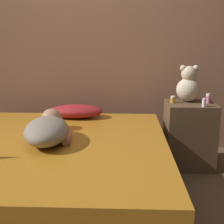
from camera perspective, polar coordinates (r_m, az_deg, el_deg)
The scene contains 10 objects.
ground_plane at distance 2.56m, azimuth -9.25°, elevation -15.10°, with size 12.00×12.00×0.00m, color brown.
wall_back at distance 3.45m, azimuth -6.01°, elevation 14.77°, with size 8.00×0.06×2.60m.
bed at distance 2.46m, azimuth -9.45°, elevation -10.50°, with size 1.65×1.87×0.45m.
nightstand at distance 3.09m, azimuth 13.88°, elevation -4.01°, with size 0.44×0.43×0.62m.
pillow at distance 3.06m, azimuth -6.62°, elevation 0.15°, with size 0.52×0.27×0.13m.
person_lying at distance 2.41m, azimuth -11.62°, elevation -3.05°, with size 0.38×0.73×0.19m.
teddy_bear at distance 3.04m, azimuth 13.80°, elevation 4.67°, with size 0.23×0.23×0.34m.
bottle_amber at distance 2.96m, azimuth 11.06°, elevation 2.25°, with size 0.04×0.04×0.07m.
bottle_pink at distance 3.02m, azimuth 17.18°, elevation 2.36°, with size 0.04×0.04×0.09m.
bottle_white at distance 2.86m, azimuth 16.48°, elevation 1.65°, with size 0.04×0.04×0.08m.
Camera 1 is at (0.48, -2.20, 1.22)m, focal length 50.00 mm.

